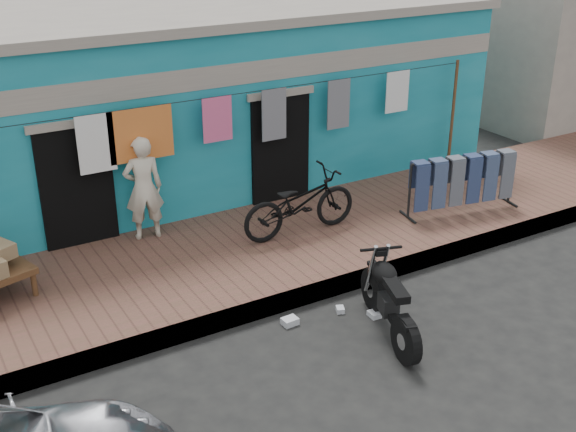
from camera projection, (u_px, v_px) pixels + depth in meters
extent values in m
plane|color=black|center=(372.00, 361.00, 8.72)|extent=(80.00, 80.00, 0.00)
cube|color=brown|center=(255.00, 254.00, 11.03)|extent=(28.00, 3.00, 0.25)
cube|color=gray|center=(305.00, 296.00, 9.89)|extent=(28.00, 0.10, 0.25)
cube|color=#147587|center=(154.00, 102.00, 13.59)|extent=(12.00, 5.00, 3.20)
cube|color=#9E9384|center=(205.00, 77.00, 11.28)|extent=(12.00, 0.14, 0.35)
cube|color=#9E9384|center=(147.00, 10.00, 12.91)|extent=(12.20, 5.20, 0.16)
cube|color=black|center=(78.00, 194.00, 10.81)|extent=(1.10, 0.10, 2.10)
cube|color=black|center=(280.00, 156.00, 12.43)|extent=(1.10, 0.10, 2.10)
cube|color=#9E9384|center=(557.00, 34.00, 18.56)|extent=(6.00, 5.00, 3.80)
cylinder|color=brown|center=(453.00, 115.00, 13.86)|extent=(0.06, 0.06, 2.10)
cylinder|color=black|center=(214.00, 97.00, 11.14)|extent=(10.00, 0.01, 0.01)
cube|color=silver|center=(96.00, 144.00, 10.43)|extent=(0.55, 0.02, 0.87)
cube|color=#CC4C26|center=(141.00, 134.00, 10.74)|extent=(1.00, 0.02, 0.81)
cube|color=#D65384|center=(217.00, 119.00, 11.30)|extent=(0.50, 0.02, 0.72)
cube|color=slate|center=(274.00, 115.00, 11.80)|extent=(0.45, 0.02, 0.86)
cube|color=slate|center=(339.00, 104.00, 12.39)|extent=(0.45, 0.02, 0.86)
cube|color=silver|center=(397.00, 92.00, 12.96)|extent=(0.50, 0.02, 0.75)
imported|color=beige|center=(144.00, 188.00, 10.99)|extent=(0.64, 0.48, 1.64)
imported|color=black|center=(300.00, 196.00, 11.20)|extent=(1.95, 0.70, 1.26)
cube|color=silver|center=(290.00, 321.00, 9.44)|extent=(0.21, 0.17, 0.09)
cube|color=silver|center=(340.00, 310.00, 9.73)|extent=(0.15, 0.17, 0.07)
cube|color=silver|center=(374.00, 314.00, 9.62)|extent=(0.15, 0.18, 0.07)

